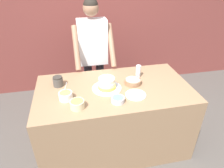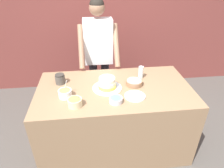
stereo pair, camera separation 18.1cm
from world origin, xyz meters
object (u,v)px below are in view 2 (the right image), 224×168
person_baker (98,48)px  frosting_bowl_olive (75,102)px  frosting_bowl_blue (116,100)px  ceramic_plate (135,96)px  stoneware_jar (60,79)px  frosting_bowl_yellow (65,93)px  frosting_bowl_pink (134,82)px  cake (107,84)px  drinking_glass (141,72)px

person_baker → frosting_bowl_olive: person_baker is taller
frosting_bowl_blue → ceramic_plate: frosting_bowl_blue is taller
person_baker → stoneware_jar: size_ratio=14.70×
frosting_bowl_blue → frosting_bowl_yellow: bearing=163.0°
frosting_bowl_pink → stoneware_jar: size_ratio=1.66×
frosting_bowl_pink → cake: bearing=-172.7°
frosting_bowl_blue → drinking_glass: bearing=51.8°
cake → person_baker: bearing=93.4°
frosting_bowl_blue → stoneware_jar: (-0.62, 0.47, 0.03)m
frosting_bowl_pink → ceramic_plate: size_ratio=0.88×
cake → ceramic_plate: size_ratio=1.49×
frosting_bowl_olive → frosting_bowl_blue: size_ratio=1.15×
frosting_bowl_yellow → stoneware_jar: 0.31m
frosting_bowl_yellow → ceramic_plate: 0.77m
frosting_bowl_olive → frosting_bowl_blue: frosting_bowl_olive is taller
person_baker → frosting_bowl_pink: 0.89m
frosting_bowl_yellow → frosting_bowl_pink: (0.80, 0.16, -0.01)m
frosting_bowl_olive → drinking_glass: (0.81, 0.50, 0.03)m
frosting_bowl_yellow → frosting_bowl_olive: frosting_bowl_yellow is taller
cake → ceramic_plate: cake is taller
frosting_bowl_blue → drinking_glass: drinking_glass is taller
person_baker → cake: person_baker is taller
person_baker → drinking_glass: 0.81m
person_baker → frosting_bowl_olive: size_ratio=10.90×
person_baker → frosting_bowl_pink: (0.38, -0.79, -0.15)m
frosting_bowl_olive → frosting_bowl_pink: 0.77m
cake → drinking_glass: 0.49m
cake → frosting_bowl_blue: 0.30m
frosting_bowl_blue → ceramic_plate: size_ratio=0.62×
cake → frosting_bowl_pink: (0.33, 0.04, -0.03)m
frosting_bowl_olive → stoneware_jar: (-0.20, 0.48, 0.01)m
cake → frosting_bowl_yellow: frosting_bowl_yellow is taller
frosting_bowl_blue → frosting_bowl_pink: bearing=51.1°
cake → frosting_bowl_yellow: size_ratio=1.94×
frosting_bowl_blue → frosting_bowl_pink: frosting_bowl_pink is taller
frosting_bowl_pink → frosting_bowl_yellow: bearing=-168.4°
frosting_bowl_olive → frosting_bowl_pink: (0.69, 0.34, -0.01)m
frosting_bowl_pink → stoneware_jar: (-0.89, 0.14, 0.03)m
cake → drinking_glass: (0.45, 0.20, 0.02)m
frosting_bowl_olive → frosting_bowl_blue: bearing=1.9°
person_baker → stoneware_jar: bearing=-128.0°
frosting_bowl_olive → ceramic_plate: frosting_bowl_olive is taller
cake → frosting_bowl_yellow: (-0.47, -0.12, -0.01)m
frosting_bowl_pink → frosting_bowl_olive: bearing=-153.5°
frosting_bowl_pink → drinking_glass: size_ratio=1.27×
cake → stoneware_jar: 0.58m
ceramic_plate → stoneware_jar: bearing=155.3°
frosting_bowl_pink → drinking_glass: (0.12, 0.16, 0.05)m
ceramic_plate → drinking_glass: bearing=68.6°
frosting_bowl_blue → ceramic_plate: bearing=19.7°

